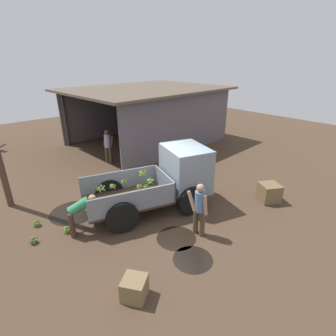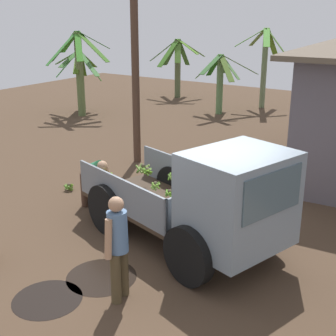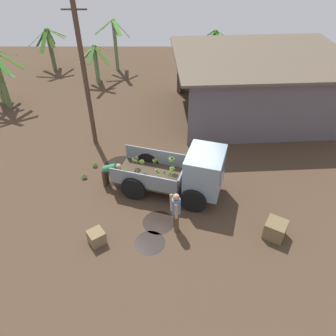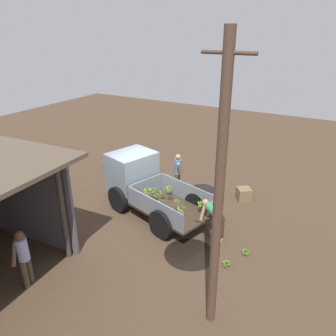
# 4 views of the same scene
# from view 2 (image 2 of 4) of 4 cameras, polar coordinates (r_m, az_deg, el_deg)

# --- Properties ---
(ground) EXTENTS (36.00, 36.00, 0.00)m
(ground) POSITION_cam_2_polar(r_m,az_deg,el_deg) (8.72, 4.20, -10.04)
(ground) COLOR #493626
(mud_patch_0) EXTENTS (1.16, 1.16, 0.01)m
(mud_patch_0) POSITION_cam_2_polar(r_m,az_deg,el_deg) (8.01, -8.11, -12.99)
(mud_patch_0) COLOR black
(mud_patch_0) RESTS_ON ground
(mud_patch_1) EXTENTS (1.60, 1.60, 0.01)m
(mud_patch_1) POSITION_cam_2_polar(r_m,az_deg,el_deg) (11.29, -3.61, -3.02)
(mud_patch_1) COLOR black
(mud_patch_1) RESTS_ON ground
(mud_patch_2) EXTENTS (1.07, 1.07, 0.01)m
(mud_patch_2) POSITION_cam_2_polar(r_m,az_deg,el_deg) (7.64, -14.49, -15.23)
(mud_patch_2) COLOR black
(mud_patch_2) RESTS_ON ground
(cargo_truck) EXTENTS (4.52, 2.87, 2.08)m
(cargo_truck) POSITION_cam_2_polar(r_m,az_deg,el_deg) (8.02, 5.78, -4.19)
(cargo_truck) COLOR #392B1E
(cargo_truck) RESTS_ON ground
(utility_pole) EXTENTS (0.99, 0.21, 6.50)m
(utility_pole) POSITION_cam_2_polar(r_m,az_deg,el_deg) (12.97, -4.07, 14.80)
(utility_pole) COLOR #4B3528
(utility_pole) RESTS_ON ground
(banana_palm_0) EXTENTS (2.49, 2.53, 2.82)m
(banana_palm_0) POSITION_cam_2_polar(r_m,az_deg,el_deg) (23.37, 1.16, 12.37)
(banana_palm_0) COLOR #545F3D
(banana_palm_0) RESTS_ON ground
(banana_palm_1) EXTENTS (2.31, 2.05, 2.55)m
(banana_palm_1) POSITION_cam_2_polar(r_m,az_deg,el_deg) (20.35, -10.64, 10.59)
(banana_palm_1) COLOR #6C7C4C
(banana_palm_1) RESTS_ON ground
(banana_palm_2) EXTENTS (2.26, 2.66, 2.45)m
(banana_palm_2) POSITION_cam_2_polar(r_m,az_deg,el_deg) (19.72, 6.39, 10.51)
(banana_palm_2) COLOR #5E8550
(banana_palm_2) RESTS_ON ground
(banana_palm_3) EXTENTS (2.74, 2.58, 3.38)m
(banana_palm_3) POSITION_cam_2_polar(r_m,az_deg,el_deg) (19.48, -10.74, 11.62)
(banana_palm_3) COLOR #5B6F3D
(banana_palm_3) RESTS_ON ground
(banana_palm_4) EXTENTS (2.22, 2.39, 3.43)m
(banana_palm_4) POSITION_cam_2_polar(r_m,az_deg,el_deg) (21.22, 11.66, 12.19)
(banana_palm_4) COLOR #6A7B55
(banana_palm_4) RESTS_ON ground
(person_foreground_visitor) EXTENTS (0.41, 0.65, 1.67)m
(person_foreground_visitor) POSITION_cam_2_polar(r_m,az_deg,el_deg) (7.01, -6.16, -9.17)
(person_foreground_visitor) COLOR #4A3D26
(person_foreground_visitor) RESTS_ON ground
(person_worker_loading) EXTENTS (0.87, 0.75, 1.21)m
(person_worker_loading) POSITION_cam_2_polar(r_m,az_deg,el_deg) (10.27, -9.05, -1.07)
(person_worker_loading) COLOR #412B20
(person_worker_loading) RESTS_ON ground
(person_bystander_near_shed) EXTENTS (0.45, 0.70, 1.70)m
(person_bystander_near_shed) POSITION_cam_2_polar(r_m,az_deg,el_deg) (12.50, 17.90, 2.80)
(person_bystander_near_shed) COLOR #483E2A
(person_bystander_near_shed) RESTS_ON ground
(banana_bunch_on_ground_0) EXTENTS (0.25, 0.25, 0.19)m
(banana_bunch_on_ground_0) POSITION_cam_2_polar(r_m,az_deg,el_deg) (11.62, -11.99, -2.22)
(banana_bunch_on_ground_0) COLOR brown
(banana_bunch_on_ground_0) RESTS_ON ground
(banana_bunch_on_ground_1) EXTENTS (0.27, 0.27, 0.20)m
(banana_bunch_on_ground_1) POSITION_cam_2_polar(r_m,az_deg,el_deg) (10.92, -9.06, -3.42)
(banana_bunch_on_ground_1) COLOR brown
(banana_bunch_on_ground_1) RESTS_ON ground
(banana_bunch_on_ground_2) EXTENTS (0.25, 0.25, 0.19)m
(banana_bunch_on_ground_2) POSITION_cam_2_polar(r_m,az_deg,el_deg) (11.96, -8.18, -1.41)
(banana_bunch_on_ground_2) COLOR brown
(banana_bunch_on_ground_2) RESTS_ON ground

